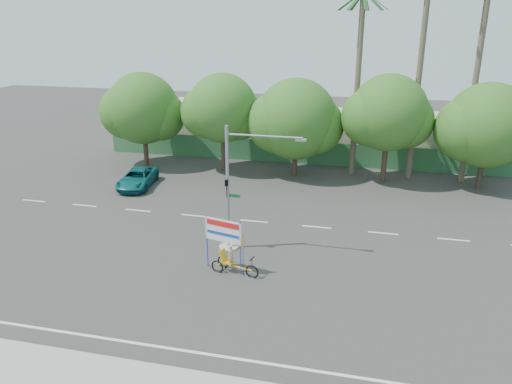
# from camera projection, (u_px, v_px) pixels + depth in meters

# --- Properties ---
(ground) EXTENTS (120.00, 120.00, 0.00)m
(ground) POSITION_uv_depth(u_px,v_px,m) (256.00, 289.00, 23.96)
(ground) COLOR #33302D
(ground) RESTS_ON ground
(fence) EXTENTS (38.00, 0.08, 2.00)m
(fence) POSITION_uv_depth(u_px,v_px,m) (312.00, 153.00, 43.31)
(fence) COLOR #336B3D
(fence) RESTS_ON ground
(building_left) EXTENTS (12.00, 8.00, 4.00)m
(building_left) POSITION_uv_depth(u_px,v_px,m) (218.00, 126.00, 49.25)
(building_left) COLOR #B8B092
(building_left) RESTS_ON ground
(building_right) EXTENTS (14.00, 8.00, 3.60)m
(building_right) POSITION_uv_depth(u_px,v_px,m) (406.00, 137.00, 45.44)
(building_right) COLOR #B8B092
(building_right) RESTS_ON ground
(tree_far_left) EXTENTS (7.14, 6.00, 7.96)m
(tree_far_left) POSITION_uv_depth(u_px,v_px,m) (142.00, 111.00, 41.87)
(tree_far_left) COLOR #473828
(tree_far_left) RESTS_ON ground
(tree_left) EXTENTS (6.66, 5.60, 8.07)m
(tree_left) POSITION_uv_depth(u_px,v_px,m) (222.00, 111.00, 40.25)
(tree_left) COLOR #473828
(tree_left) RESTS_ON ground
(tree_center) EXTENTS (7.62, 6.40, 7.85)m
(tree_center) POSITION_uv_depth(u_px,v_px,m) (295.00, 121.00, 39.16)
(tree_center) COLOR #473828
(tree_center) RESTS_ON ground
(tree_right) EXTENTS (6.90, 5.80, 8.36)m
(tree_right) POSITION_uv_depth(u_px,v_px,m) (388.00, 116.00, 37.39)
(tree_right) COLOR #473828
(tree_right) RESTS_ON ground
(tree_far_right) EXTENTS (7.38, 6.20, 7.94)m
(tree_far_right) POSITION_uv_depth(u_px,v_px,m) (487.00, 128.00, 36.08)
(tree_far_right) COLOR #473828
(tree_far_right) RESTS_ON ground
(palm_tall) EXTENTS (3.73, 3.79, 17.45)m
(palm_tall) POSITION_uv_depth(u_px,v_px,m) (423.00, 42.00, 36.55)
(palm_tall) COLOR #70604C
(palm_tall) RESTS_ON ground
(palm_mid) EXTENTS (3.73, 3.79, 15.45)m
(palm_mid) POSITION_uv_depth(u_px,v_px,m) (479.00, 58.00, 36.05)
(palm_mid) COLOR #70604C
(palm_mid) RESTS_ON ground
(palm_short) EXTENTS (3.73, 3.79, 14.45)m
(palm_short) POSITION_uv_depth(u_px,v_px,m) (359.00, 63.00, 38.07)
(palm_short) COLOR #70604C
(palm_short) RESTS_ON ground
(traffic_signal) EXTENTS (4.72, 1.10, 7.00)m
(traffic_signal) POSITION_uv_depth(u_px,v_px,m) (233.00, 200.00, 27.09)
(traffic_signal) COLOR gray
(traffic_signal) RESTS_ON ground
(trike_billboard) EXTENTS (2.95, 1.10, 2.96)m
(trike_billboard) POSITION_uv_depth(u_px,v_px,m) (228.00, 251.00, 25.15)
(trike_billboard) COLOR black
(trike_billboard) RESTS_ON ground
(pickup_truck) EXTENTS (2.81, 5.02, 1.32)m
(pickup_truck) POSITION_uv_depth(u_px,v_px,m) (137.00, 178.00, 37.84)
(pickup_truck) COLOR #0D5D61
(pickup_truck) RESTS_ON ground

